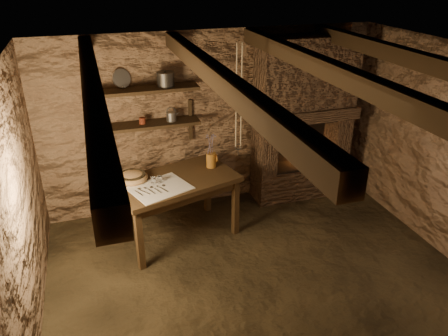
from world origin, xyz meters
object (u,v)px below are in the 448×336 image
object	(u,v)px
iron_stockpot	(166,80)
work_table	(177,206)
wooden_bowl	(132,178)
stoneware_jug	(211,153)
red_pot	(302,152)

from	to	relation	value
iron_stockpot	work_table	bearing A→B (deg)	-95.63
wooden_bowl	iron_stockpot	size ratio (longest dim) A/B	1.76
stoneware_jug	red_pot	distance (m)	1.49
stoneware_jug	red_pot	bearing A→B (deg)	-5.94
iron_stockpot	red_pot	xyz separation A→B (m)	(1.86, -0.12, -1.14)
iron_stockpot	red_pot	bearing A→B (deg)	-3.68
stoneware_jug	wooden_bowl	xyz separation A→B (m)	(-0.99, -0.09, -0.14)
wooden_bowl	iron_stockpot	distance (m)	1.25
wooden_bowl	red_pot	distance (m)	2.46
red_pot	iron_stockpot	bearing A→B (deg)	176.32
stoneware_jug	red_pot	size ratio (longest dim) A/B	0.80
iron_stockpot	wooden_bowl	bearing A→B (deg)	-135.95
stoneware_jug	iron_stockpot	distance (m)	1.05
stoneware_jug	iron_stockpot	xyz separation A→B (m)	(-0.44, 0.45, 0.85)
work_table	red_pot	distance (m)	2.01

